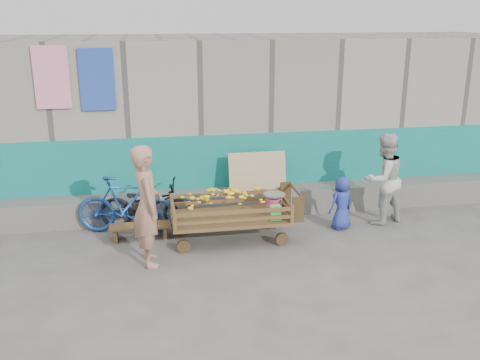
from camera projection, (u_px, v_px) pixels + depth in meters
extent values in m
plane|color=#504E4A|center=(269.00, 274.00, 7.34)|extent=(80.00, 80.00, 0.00)
cube|color=gray|center=(224.00, 113.00, 10.74)|extent=(12.00, 3.00, 3.00)
cube|color=#0C8070|center=(237.00, 173.00, 9.56)|extent=(12.00, 0.03, 1.40)
cube|color=#5B5A55|center=(239.00, 202.00, 9.48)|extent=(12.00, 0.50, 0.45)
cube|color=tan|center=(257.00, 172.00, 9.24)|extent=(1.00, 0.19, 0.68)
cube|color=pink|center=(52.00, 77.00, 8.51)|extent=(0.55, 0.03, 1.00)
cube|color=#2849A8|center=(97.00, 80.00, 8.64)|extent=(0.55, 0.03, 1.00)
cube|color=brown|center=(230.00, 218.00, 8.34)|extent=(1.82, 0.91, 0.05)
cylinder|color=#352815|center=(184.00, 246.00, 7.98)|extent=(0.20, 0.06, 0.20)
cube|color=brown|center=(175.00, 221.00, 7.74)|extent=(0.05, 0.05, 0.28)
cylinder|color=#352815|center=(180.00, 229.00, 8.61)|extent=(0.20, 0.06, 0.20)
cube|color=brown|center=(172.00, 202.00, 8.54)|extent=(0.05, 0.05, 0.28)
cylinder|color=#352815|center=(282.00, 239.00, 8.24)|extent=(0.20, 0.06, 0.20)
cube|color=brown|center=(292.00, 214.00, 8.04)|extent=(0.05, 0.05, 0.28)
cylinder|color=#352815|center=(272.00, 223.00, 8.86)|extent=(0.20, 0.06, 0.20)
cube|color=brown|center=(278.00, 196.00, 8.84)|extent=(0.05, 0.05, 0.28)
cube|color=brown|center=(234.00, 220.00, 7.90)|extent=(1.76, 0.04, 0.05)
cube|color=brown|center=(234.00, 212.00, 7.87)|extent=(1.76, 0.04, 0.05)
cube|color=brown|center=(226.00, 201.00, 8.70)|extent=(1.76, 0.04, 0.05)
cube|color=brown|center=(226.00, 194.00, 8.66)|extent=(1.76, 0.04, 0.05)
cube|color=brown|center=(173.00, 214.00, 8.15)|extent=(0.04, 0.85, 0.05)
cube|color=brown|center=(173.00, 206.00, 8.12)|extent=(0.04, 0.85, 0.05)
cube|color=brown|center=(285.00, 207.00, 8.45)|extent=(0.04, 0.85, 0.05)
cube|color=brown|center=(285.00, 199.00, 8.41)|extent=(0.04, 0.85, 0.05)
cylinder|color=#352815|center=(296.00, 191.00, 8.40)|extent=(0.04, 0.81, 0.04)
cube|color=#352815|center=(286.00, 194.00, 8.79)|extent=(0.18, 0.04, 0.40)
cube|color=#352815|center=(298.00, 210.00, 8.09)|extent=(0.18, 0.04, 0.40)
ellipsoid|color=yellow|center=(223.00, 203.00, 8.25)|extent=(1.31, 0.71, 0.44)
cylinder|color=#D6457B|center=(274.00, 205.00, 8.41)|extent=(0.24, 0.24, 0.26)
cylinder|color=silver|center=(274.00, 197.00, 8.37)|extent=(0.03, 0.03, 0.06)
cylinder|color=silver|center=(274.00, 195.00, 8.36)|extent=(0.34, 0.34, 0.02)
cube|color=#47CA4A|center=(275.00, 213.00, 8.14)|extent=(0.16, 0.12, 0.22)
cube|color=brown|center=(140.00, 226.00, 8.43)|extent=(0.96, 0.29, 0.04)
cube|color=brown|center=(116.00, 235.00, 8.40)|extent=(0.06, 0.27, 0.19)
cube|color=brown|center=(165.00, 232.00, 8.53)|extent=(0.06, 0.27, 0.19)
imported|color=#A5755C|center=(147.00, 206.00, 7.43)|extent=(0.50, 0.69, 1.74)
imported|color=beige|center=(383.00, 179.00, 8.94)|extent=(0.91, 0.80, 1.56)
imported|color=navy|center=(342.00, 203.00, 8.78)|extent=(0.51, 0.42, 0.90)
imported|color=black|center=(148.00, 205.00, 8.78)|extent=(1.67, 0.87, 0.84)
imported|color=navy|center=(126.00, 205.00, 8.61)|extent=(1.64, 0.73, 0.95)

